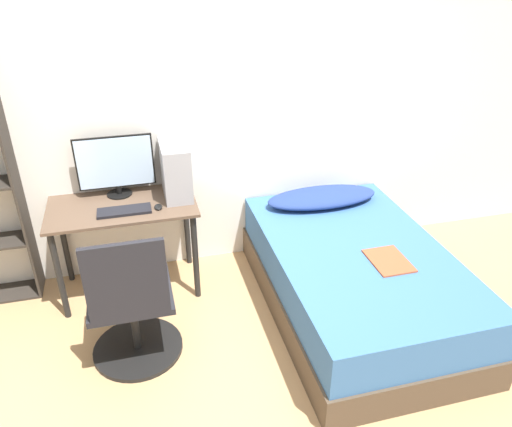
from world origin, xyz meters
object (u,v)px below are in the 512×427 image
Objects in this scene: bed at (355,279)px; pc_tower at (175,170)px; keyboard at (124,211)px; monitor at (115,165)px; office_chair at (133,312)px.

pc_tower is at bearing 146.94° from bed.
pc_tower reaches higher than keyboard.
monitor is 1.50× the size of keyboard.
monitor is 0.37m from keyboard.
pc_tower is (0.41, -0.11, -0.04)m from monitor.
office_chair reaches higher than keyboard.
keyboard is at bearing -154.87° from pc_tower.
bed is 4.82× the size of pc_tower.
keyboard is 0.47m from pc_tower.
office_chair is at bearing -91.27° from keyboard.
office_chair is 1.12m from monitor.
bed is 1.51m from pc_tower.
bed is 3.48× the size of monitor.
bed is at bearing -20.06° from keyboard.
pc_tower reaches higher than office_chair.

